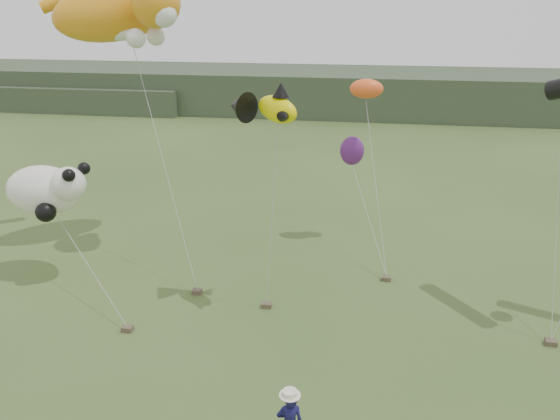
# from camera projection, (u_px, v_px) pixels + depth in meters

# --- Properties ---
(ground) EXTENTS (120.00, 120.00, 0.00)m
(ground) POSITION_uv_depth(u_px,v_px,m) (313.00, 411.00, 14.84)
(ground) COLOR #385123
(ground) RESTS_ON ground
(headland) EXTENTS (90.00, 13.00, 4.00)m
(headland) POSITION_uv_depth(u_px,v_px,m) (330.00, 92.00, 55.86)
(headland) COLOR #2D3D28
(headland) RESTS_ON ground
(sandbag_anchors) EXTENTS (14.25, 5.37, 0.18)m
(sandbag_anchors) POSITION_uv_depth(u_px,v_px,m) (303.00, 307.00, 19.71)
(sandbag_anchors) COLOR brown
(sandbag_anchors) RESTS_ON ground
(cat_kite) EXTENTS (6.94, 5.37, 3.17)m
(cat_kite) POSITION_uv_depth(u_px,v_px,m) (124.00, 10.00, 22.15)
(cat_kite) COLOR orange
(cat_kite) RESTS_ON ground
(fish_kite) EXTENTS (2.89, 1.89, 1.39)m
(fish_kite) POSITION_uv_depth(u_px,v_px,m) (263.00, 107.00, 17.89)
(fish_kite) COLOR #EBDD01
(fish_kite) RESTS_ON ground
(panda_kite) EXTENTS (3.46, 2.24, 2.15)m
(panda_kite) POSITION_uv_depth(u_px,v_px,m) (47.00, 190.00, 21.13)
(panda_kite) COLOR white
(panda_kite) RESTS_ON ground
(misc_kites) EXTENTS (1.75, 0.95, 3.87)m
(misc_kites) POSITION_uv_depth(u_px,v_px,m) (359.00, 121.00, 23.93)
(misc_kites) COLOR #FA5A21
(misc_kites) RESTS_ON ground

